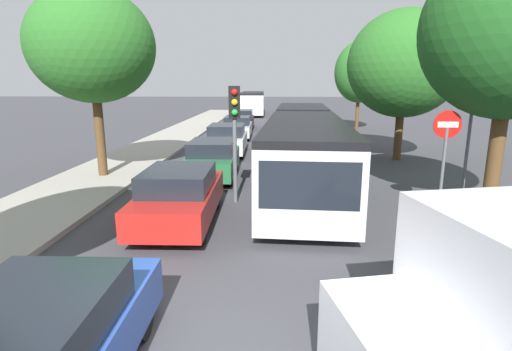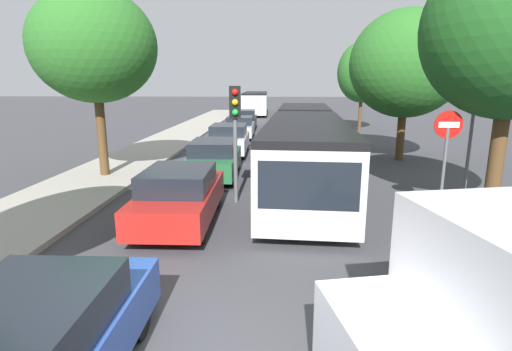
% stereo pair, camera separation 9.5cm
% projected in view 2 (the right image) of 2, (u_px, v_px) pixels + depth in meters
% --- Properties ---
extents(kerb_strip_left, '(3.20, 51.60, 0.14)m').
position_uv_depth(kerb_strip_left, '(175.00, 137.00, 25.53)').
color(kerb_strip_left, '#9E998E').
rests_on(kerb_strip_left, ground).
extents(articulated_bus, '(3.25, 15.87, 2.34)m').
position_uv_depth(articulated_bus, '(305.00, 138.00, 15.68)').
color(articulated_bus, silver).
rests_on(articulated_bus, ground).
extents(city_bus_rear, '(2.79, 11.45, 2.45)m').
position_uv_depth(city_bus_rear, '(256.00, 101.00, 45.24)').
color(city_bus_rear, silver).
rests_on(city_bus_rear, ground).
extents(queued_car_red, '(1.80, 4.11, 1.42)m').
position_uv_depth(queued_car_red, '(180.00, 196.00, 10.01)').
color(queued_car_red, '#B21E19').
rests_on(queued_car_red, ground).
extents(queued_car_green, '(1.79, 4.09, 1.41)m').
position_uv_depth(queued_car_green, '(214.00, 159.00, 14.89)').
color(queued_car_green, '#236638').
rests_on(queued_car_green, ground).
extents(queued_car_white, '(1.87, 4.28, 1.48)m').
position_uv_depth(queued_car_white, '(229.00, 139.00, 19.82)').
color(queued_car_white, white).
rests_on(queued_car_white, ground).
extents(queued_car_silver, '(1.76, 4.02, 1.39)m').
position_uv_depth(queued_car_silver, '(240.00, 127.00, 25.57)').
color(queued_car_silver, '#B7BABF').
rests_on(queued_car_silver, ground).
extents(queued_car_black, '(1.87, 4.27, 1.47)m').
position_uv_depth(queued_car_black, '(244.00, 119.00, 30.63)').
color(queued_car_black, black).
rests_on(queued_car_black, ground).
extents(traffic_light, '(0.35, 0.38, 3.40)m').
position_uv_depth(traffic_light, '(235.00, 118.00, 11.36)').
color(traffic_light, '#56595E').
rests_on(traffic_light, ground).
extents(no_entry_sign, '(0.70, 0.08, 2.82)m').
position_uv_depth(no_entry_sign, '(446.00, 148.00, 10.01)').
color(no_entry_sign, '#56595E').
rests_on(no_entry_sign, ground).
extents(direction_sign_post, '(0.31, 1.39, 3.60)m').
position_uv_depth(direction_sign_post, '(473.00, 115.00, 11.90)').
color(direction_sign_post, '#56595E').
rests_on(direction_sign_post, ground).
extents(tree_left_mid, '(4.32, 4.32, 6.69)m').
position_uv_depth(tree_left_mid, '(94.00, 46.00, 13.88)').
color(tree_left_mid, '#51381E').
rests_on(tree_left_mid, ground).
extents(tree_right_mid, '(4.95, 4.95, 6.63)m').
position_uv_depth(tree_right_mid, '(407.00, 64.00, 17.52)').
color(tree_right_mid, '#51381E').
rests_on(tree_right_mid, ground).
extents(tree_right_far, '(3.62, 3.62, 6.42)m').
position_uv_depth(tree_right_far, '(362.00, 72.00, 28.99)').
color(tree_right_far, '#51381E').
rests_on(tree_right_far, ground).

